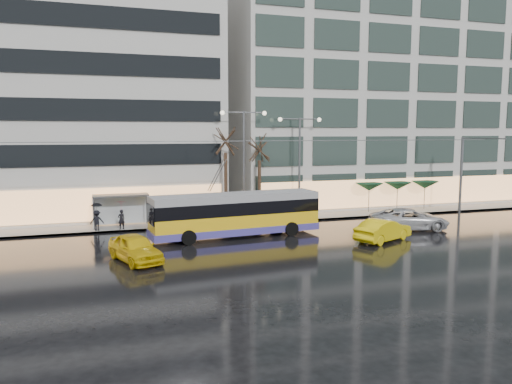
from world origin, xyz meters
name	(u,v)px	position (x,y,z in m)	size (l,w,h in m)	color
ground	(262,252)	(0.00, 0.00, 0.00)	(140.00, 140.00, 0.00)	black
sidewalk	(234,214)	(2.00, 14.00, 0.07)	(80.00, 10.00, 0.15)	gray
kerb	(250,224)	(2.00, 9.05, 0.07)	(80.00, 0.10, 0.15)	slate
building_left	(17,89)	(-16.00, 19.00, 11.15)	(34.00, 14.00, 22.00)	#B5B3AD
building_right	(374,83)	(19.00, 19.00, 12.65)	(32.00, 14.00, 25.00)	#B5B3AD
trolleybus	(236,216)	(-0.36, 4.84, 1.53)	(12.34, 5.05, 5.64)	gold
catenary	(242,174)	(1.00, 7.94, 4.25)	(42.24, 5.12, 7.00)	#595B60
bus_shelter	(116,203)	(-8.38, 10.69, 1.96)	(4.20, 1.60, 2.51)	#595B60
street_lamp_near	(244,150)	(2.00, 10.80, 5.99)	(3.96, 0.36, 9.03)	#595B60
street_lamp_far	(300,152)	(7.00, 10.80, 5.71)	(3.96, 0.36, 8.53)	#595B60
tree_a	(226,136)	(0.50, 11.00, 7.09)	(3.20, 3.20, 8.40)	black
tree_b	(259,144)	(3.50, 11.20, 6.40)	(3.20, 3.20, 7.70)	black
parasol_a	(369,187)	(14.00, 11.00, 2.45)	(2.50, 2.50, 2.65)	#595B60
parasol_b	(398,186)	(17.00, 11.00, 2.45)	(2.50, 2.50, 2.65)	#595B60
parasol_c	(425,185)	(20.00, 11.00, 2.45)	(2.50, 2.50, 2.65)	#595B60
taxi_a	(135,248)	(-7.72, 0.02, 0.80)	(1.88, 4.67, 1.59)	yellow
taxi_b	(383,230)	(8.89, 0.37, 0.77)	(1.63, 4.68, 1.54)	yellow
sedan_silver	(409,219)	(13.03, 3.31, 0.82)	(2.72, 5.90, 1.64)	#AFAEB3
pedestrian_a	(121,210)	(-8.05, 9.40, 1.64)	(1.26, 1.27, 2.19)	black
pedestrian_b	(170,210)	(-4.14, 11.49, 1.10)	(1.16, 1.12, 1.89)	black
pedestrian_c	(97,216)	(-9.81, 9.40, 1.27)	(1.03, 0.88, 2.11)	black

